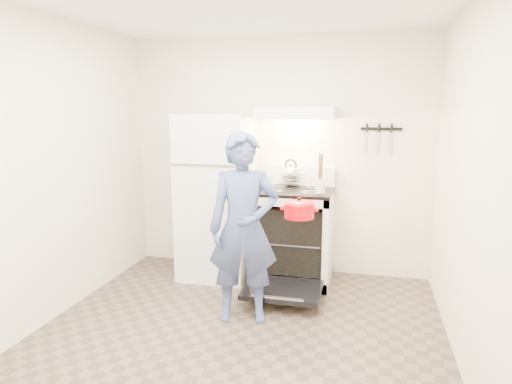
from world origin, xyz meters
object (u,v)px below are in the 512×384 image
at_px(refrigerator, 217,196).
at_px(stove_body, 294,237).
at_px(tea_kettle, 291,173).
at_px(person, 244,228).
at_px(dutch_oven, 299,211).

xyz_separation_m(refrigerator, stove_body, (0.81, 0.02, -0.39)).
distance_m(tea_kettle, person, 1.21).
height_order(stove_body, tea_kettle, tea_kettle).
bearing_deg(tea_kettle, dutch_oven, -74.78).
relative_size(stove_body, tea_kettle, 3.24).
bearing_deg(refrigerator, dutch_oven, -29.94).
distance_m(stove_body, tea_kettle, 0.66).
bearing_deg(stove_body, tea_kettle, 111.02).
height_order(refrigerator, stove_body, refrigerator).
bearing_deg(dutch_oven, stove_body, 103.27).
bearing_deg(refrigerator, stove_body, 1.77).
bearing_deg(dutch_oven, person, -134.81).
relative_size(refrigerator, dutch_oven, 5.10).
relative_size(stove_body, dutch_oven, 2.76).
relative_size(person, dutch_oven, 4.73).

